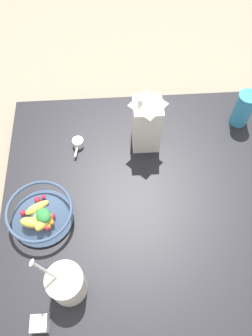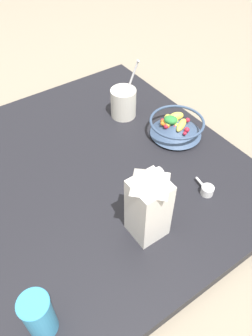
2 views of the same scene
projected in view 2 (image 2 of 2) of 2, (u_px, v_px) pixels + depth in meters
The scene contains 8 objects.
ground_plane at pixel (82, 181), 1.15m from camera, with size 6.00×6.00×0.00m, color gray.
countertop at pixel (82, 177), 1.14m from camera, with size 1.07×1.07×0.04m.
fruit_bowl at pixel (176, 126), 1.23m from camera, with size 0.21×0.21×0.08m.
milk_carton at pixel (149, 203), 0.87m from camera, with size 0.09×0.09×0.26m.
yogurt_tub at pixel (123, 101), 1.30m from camera, with size 0.10×0.11×0.24m.
drinking_cup at pixel (39, 315), 0.72m from camera, with size 0.07×0.07×0.14m.
spice_jar at pixel (126, 95), 1.42m from camera, with size 0.04×0.04×0.04m.
measuring_scoop at pixel (207, 190), 1.05m from camera, with size 0.08×0.04×0.03m.
Camera 2 is at (-0.72, 0.31, 0.86)m, focal length 35.00 mm.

